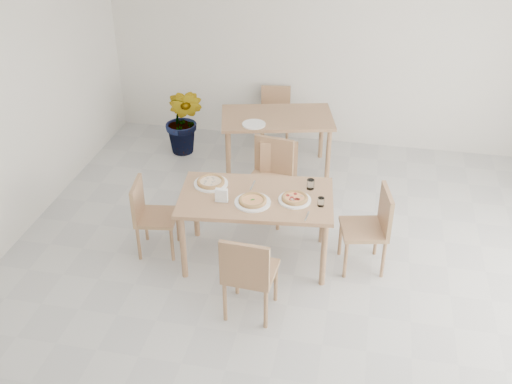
% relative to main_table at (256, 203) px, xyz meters
% --- Properties ---
extents(main_table, '(1.57, 1.00, 0.75)m').
position_rel_main_table_xyz_m(main_table, '(0.00, 0.00, 0.00)').
color(main_table, '#A97F56').
rests_on(main_table, ground).
extents(chair_south, '(0.46, 0.46, 0.88)m').
position_rel_main_table_xyz_m(chair_south, '(0.10, -0.85, -0.16)').
color(chair_south, '#A37E51').
rests_on(chair_south, ground).
extents(chair_north, '(0.52, 0.52, 0.91)m').
position_rel_main_table_xyz_m(chair_north, '(-0.01, 0.86, -0.14)').
color(chair_north, '#A37E51').
rests_on(chair_north, ground).
extents(chair_west, '(0.45, 0.45, 0.81)m').
position_rel_main_table_xyz_m(chair_west, '(-1.09, -0.07, -0.20)').
color(chair_west, '#A37E51').
rests_on(chair_west, ground).
extents(chair_east, '(0.51, 0.51, 0.87)m').
position_rel_main_table_xyz_m(chair_east, '(1.13, 0.11, -0.16)').
color(chair_east, '#A37E51').
rests_on(chair_east, ground).
extents(plate_margherita, '(0.35, 0.35, 0.02)m').
position_rel_main_table_xyz_m(plate_margherita, '(-0.01, -0.13, 0.09)').
color(plate_margherita, white).
rests_on(plate_margherita, main_table).
extents(plate_mushroom, '(0.34, 0.34, 0.02)m').
position_rel_main_table_xyz_m(plate_mushroom, '(-0.49, 0.13, 0.09)').
color(plate_mushroom, white).
rests_on(plate_mushroom, main_table).
extents(plate_pepperoni, '(0.31, 0.31, 0.02)m').
position_rel_main_table_xyz_m(plate_pepperoni, '(0.38, -0.01, 0.09)').
color(plate_pepperoni, white).
rests_on(plate_pepperoni, main_table).
extents(pizza_margherita, '(0.30, 0.30, 0.03)m').
position_rel_main_table_xyz_m(pizza_margherita, '(-0.01, -0.13, 0.12)').
color(pizza_margherita, tan).
rests_on(pizza_margherita, plate_margherita).
extents(pizza_mushroom, '(0.32, 0.32, 0.03)m').
position_rel_main_table_xyz_m(pizza_mushroom, '(-0.49, 0.13, 0.12)').
color(pizza_mushroom, tan).
rests_on(pizza_mushroom, plate_mushroom).
extents(pizza_pepperoni, '(0.33, 0.33, 0.03)m').
position_rel_main_table_xyz_m(pizza_pepperoni, '(0.38, -0.01, 0.12)').
color(pizza_pepperoni, tan).
rests_on(pizza_pepperoni, plate_pepperoni).
extents(tumbler_a, '(0.08, 0.08, 0.10)m').
position_rel_main_table_xyz_m(tumbler_a, '(0.50, 0.24, 0.13)').
color(tumbler_a, white).
rests_on(tumbler_a, main_table).
extents(tumbler_b, '(0.06, 0.06, 0.09)m').
position_rel_main_table_xyz_m(tumbler_b, '(0.63, -0.05, 0.13)').
color(tumbler_b, white).
rests_on(tumbler_b, main_table).
extents(napkin_holder, '(0.13, 0.07, 0.14)m').
position_rel_main_table_xyz_m(napkin_holder, '(-0.30, -0.17, 0.15)').
color(napkin_holder, silver).
rests_on(napkin_holder, main_table).
extents(fork_a, '(0.03, 0.16, 0.01)m').
position_rel_main_table_xyz_m(fork_a, '(0.53, -0.26, 0.09)').
color(fork_a, silver).
rests_on(fork_a, main_table).
extents(fork_b, '(0.02, 0.19, 0.01)m').
position_rel_main_table_xyz_m(fork_b, '(-0.07, 0.19, 0.09)').
color(fork_b, silver).
rests_on(fork_b, main_table).
extents(second_table, '(1.51, 1.08, 0.75)m').
position_rel_main_table_xyz_m(second_table, '(-0.11, 1.88, -0.01)').
color(second_table, '#A37E51').
rests_on(second_table, ground).
extents(chair_back_s, '(0.50, 0.50, 0.85)m').
position_rel_main_table_xyz_m(chair_back_s, '(0.04, 1.10, -0.18)').
color(chair_back_s, '#A37E51').
rests_on(chair_back_s, ground).
extents(chair_back_n, '(0.45, 0.45, 0.81)m').
position_rel_main_table_xyz_m(chair_back_n, '(-0.26, 2.63, -0.20)').
color(chair_back_n, '#A37E51').
rests_on(chair_back_n, ground).
extents(plate_empty, '(0.28, 0.28, 0.02)m').
position_rel_main_table_xyz_m(plate_empty, '(-0.34, 1.58, 0.09)').
color(plate_empty, white).
rests_on(plate_empty, second_table).
extents(potted_plant, '(0.61, 0.54, 0.96)m').
position_rel_main_table_xyz_m(potted_plant, '(-1.39, 2.10, -0.19)').
color(potted_plant, '#257122').
rests_on(potted_plant, ground).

